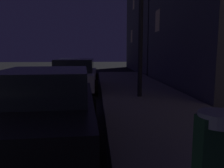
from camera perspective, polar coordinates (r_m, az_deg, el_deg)
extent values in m
cube|color=#1E4728|center=(1.21, 24.73, -14.23)|extent=(0.19, 0.11, 0.30)
cylinder|color=#999EA5|center=(1.16, 25.14, -7.81)|extent=(0.19, 0.19, 0.06)
cube|color=black|center=(1.17, 22.38, -12.75)|extent=(0.01, 0.08, 0.11)
cube|color=black|center=(4.55, -15.89, -7.37)|extent=(1.94, 4.19, 0.64)
cube|color=#1E2328|center=(4.41, -16.23, -0.16)|extent=(1.61, 1.97, 0.56)
cylinder|color=black|center=(5.99, -22.23, -6.31)|extent=(0.25, 0.67, 0.66)
cylinder|color=black|center=(5.78, -5.21, -6.25)|extent=(0.25, 0.67, 0.66)
cylinder|color=black|center=(3.38, -3.81, -16.92)|extent=(0.25, 0.67, 0.66)
cube|color=#B7B7BF|center=(10.47, -9.09, 1.44)|extent=(1.86, 4.24, 0.64)
cube|color=#1E2328|center=(10.39, -9.18, 4.60)|extent=(1.62, 2.30, 0.56)
cylinder|color=black|center=(11.90, -12.79, 0.97)|extent=(0.23, 0.66, 0.66)
cylinder|color=black|center=(11.74, -3.99, 1.05)|extent=(0.23, 0.66, 0.66)
cylinder|color=black|center=(9.36, -15.43, -1.00)|extent=(0.23, 0.66, 0.66)
cylinder|color=black|center=(9.15, -4.21, -0.94)|extent=(0.23, 0.66, 0.66)
cylinder|color=black|center=(8.30, 7.18, 14.98)|extent=(0.16, 0.16, 5.23)
cube|color=#F2D17F|center=(13.76, 11.34, 15.18)|extent=(0.06, 0.90, 1.20)
cube|color=#4C4C56|center=(22.33, 14.45, 14.91)|extent=(6.70, 10.74, 9.05)
cube|color=#F2D17F|center=(23.03, 4.96, 11.74)|extent=(0.06, 0.90, 1.20)
cube|color=#F2D17F|center=(22.49, 5.46, 19.52)|extent=(0.06, 0.90, 1.20)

